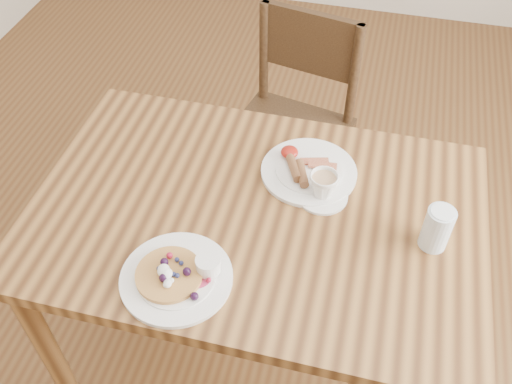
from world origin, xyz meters
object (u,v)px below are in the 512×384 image
chair_far (292,122)px  breakfast_plate (307,170)px  pancake_plate (178,275)px  dining_table (256,233)px  water_glass (437,228)px  teacup_saucer (323,188)px

chair_far → breakfast_plate: (0.14, -0.52, 0.27)m
chair_far → pancake_plate: (-0.10, -0.94, 0.27)m
dining_table → chair_far: bearing=92.5°
chair_far → dining_table: bearing=104.5°
dining_table → pancake_plate: (-0.13, -0.26, 0.11)m
breakfast_plate → water_glass: water_glass is taller
water_glass → chair_far: bearing=125.3°
dining_table → teacup_saucer: bearing=29.4°
dining_table → water_glass: water_glass is taller
teacup_saucer → water_glass: 0.31m
pancake_plate → teacup_saucer: (0.29, 0.35, 0.02)m
teacup_saucer → water_glass: (0.29, -0.09, 0.03)m
breakfast_plate → teacup_saucer: bearing=-55.0°
chair_far → teacup_saucer: 0.69m
pancake_plate → breakfast_plate: 0.49m
pancake_plate → breakfast_plate: size_ratio=1.00×
breakfast_plate → teacup_saucer: 0.10m
pancake_plate → breakfast_plate: (0.23, 0.43, -0.00)m
chair_far → teacup_saucer: size_ratio=6.29×
pancake_plate → teacup_saucer: teacup_saucer is taller
teacup_saucer → pancake_plate: bearing=-129.6°
pancake_plate → breakfast_plate: pancake_plate is taller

